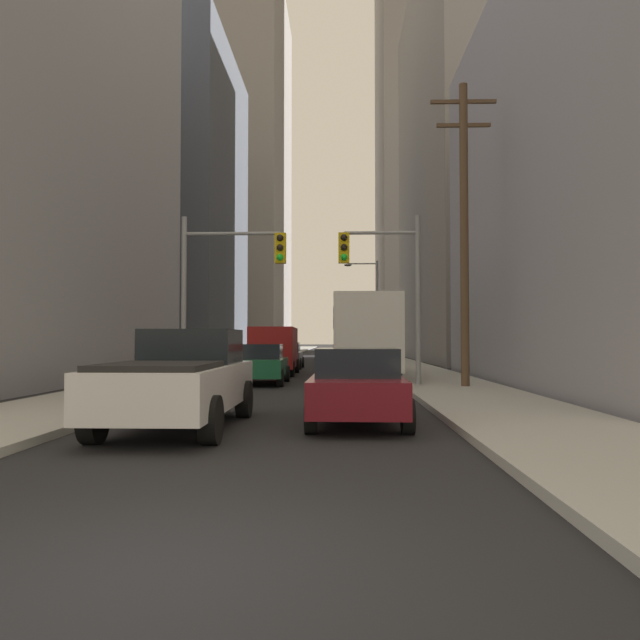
% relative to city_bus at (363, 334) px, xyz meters
% --- Properties ---
extents(ground_plane, '(400.00, 400.00, 0.00)m').
position_rel_city_bus_xyz_m(ground_plane, '(-2.44, -22.85, -1.93)').
color(ground_plane, black).
extents(sidewalk_left, '(3.42, 160.00, 0.15)m').
position_rel_city_bus_xyz_m(sidewalk_left, '(-7.63, 27.15, -1.85)').
color(sidewalk_left, '#9E9E99').
rests_on(sidewalk_left, ground).
extents(sidewalk_right, '(3.42, 160.00, 0.15)m').
position_rel_city_bus_xyz_m(sidewalk_right, '(2.75, 27.15, -1.85)').
color(sidewalk_right, '#9E9E99').
rests_on(sidewalk_right, ground).
extents(city_bus, '(2.67, 11.52, 3.40)m').
position_rel_city_bus_xyz_m(city_bus, '(0.00, 0.00, 0.00)').
color(city_bus, silver).
rests_on(city_bus, ground).
extents(pickup_truck_white, '(2.20, 5.41, 1.90)m').
position_rel_city_bus_xyz_m(pickup_truck_white, '(-4.11, -15.55, -1.00)').
color(pickup_truck_white, white).
rests_on(pickup_truck_white, ground).
extents(cargo_van_red, '(2.16, 5.26, 2.26)m').
position_rel_city_bus_xyz_m(cargo_van_red, '(-4.19, 2.08, -0.64)').
color(cargo_van_red, maroon).
rests_on(cargo_van_red, ground).
extents(sedan_maroon, '(1.95, 4.23, 1.52)m').
position_rel_city_bus_xyz_m(sedan_maroon, '(-0.73, -14.95, -1.16)').
color(sedan_maroon, maroon).
rests_on(sedan_maroon, ground).
extents(sedan_green, '(1.95, 4.24, 1.52)m').
position_rel_city_bus_xyz_m(sedan_green, '(-4.05, -4.12, -1.16)').
color(sedan_green, '#195938').
rests_on(sedan_green, ground).
extents(sedan_grey, '(1.95, 4.22, 1.52)m').
position_rel_city_bus_xyz_m(sedan_grey, '(-4.17, 8.21, -1.16)').
color(sedan_grey, slate).
rests_on(sedan_grey, ground).
extents(traffic_signal_near_left, '(3.67, 0.44, 6.00)m').
position_rel_city_bus_xyz_m(traffic_signal_near_left, '(-4.97, -6.05, 2.11)').
color(traffic_signal_near_left, gray).
rests_on(traffic_signal_near_left, ground).
extents(traffic_signal_near_right, '(2.84, 0.44, 6.00)m').
position_rel_city_bus_xyz_m(traffic_signal_near_right, '(0.47, -6.05, 2.07)').
color(traffic_signal_near_right, gray).
rests_on(traffic_signal_near_right, ground).
extents(traffic_signal_far_right, '(3.30, 0.44, 6.00)m').
position_rel_city_bus_xyz_m(traffic_signal_far_right, '(0.26, 34.63, 2.09)').
color(traffic_signal_far_right, gray).
rests_on(traffic_signal_far_right, ground).
extents(utility_pole_right, '(2.20, 0.28, 10.28)m').
position_rel_city_bus_xyz_m(utility_pole_right, '(3.10, -6.79, 3.49)').
color(utility_pole_right, brown).
rests_on(utility_pole_right, ground).
extents(street_lamp_right, '(2.53, 0.32, 7.50)m').
position_rel_city_bus_xyz_m(street_lamp_right, '(1.34, 17.96, 2.63)').
color(street_lamp_right, gray).
rests_on(street_lamp_right, ground).
extents(building_left_mid_office, '(20.91, 18.33, 26.63)m').
position_rel_city_bus_xyz_m(building_left_mid_office, '(-20.78, 25.01, 11.39)').
color(building_left_mid_office, '#4C515B').
rests_on(building_left_mid_office, ground).
extents(building_left_far_tower, '(18.56, 29.63, 56.10)m').
position_rel_city_bus_xyz_m(building_left_far_tower, '(-18.84, 66.33, 26.12)').
color(building_left_far_tower, gray).
rests_on(building_left_far_tower, ground).
extents(building_right_mid_block, '(16.65, 27.85, 32.72)m').
position_rel_city_bus_xyz_m(building_right_mid_block, '(13.54, 22.86, 14.43)').
color(building_right_mid_block, gray).
rests_on(building_right_mid_block, ground).
extents(building_right_far_highrise, '(15.09, 21.03, 67.03)m').
position_rel_city_bus_xyz_m(building_right_far_highrise, '(12.59, 65.35, 31.59)').
color(building_right_far_highrise, gray).
rests_on(building_right_far_highrise, ground).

